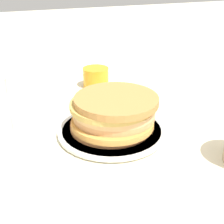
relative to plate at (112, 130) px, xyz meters
The scene contains 4 objects.
ground_plane 0.02m from the plate, behind, with size 4.00×4.00×0.00m, color beige.
plate is the anchor object (origin of this frame).
pancake_stack 0.05m from the plate, 76.63° to the right, with size 0.20×0.20×0.08m.
juice_glass 0.30m from the plate, 10.76° to the right, with size 0.08×0.08×0.06m.
Camera 1 is at (-0.57, 0.22, 0.36)m, focal length 50.00 mm.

